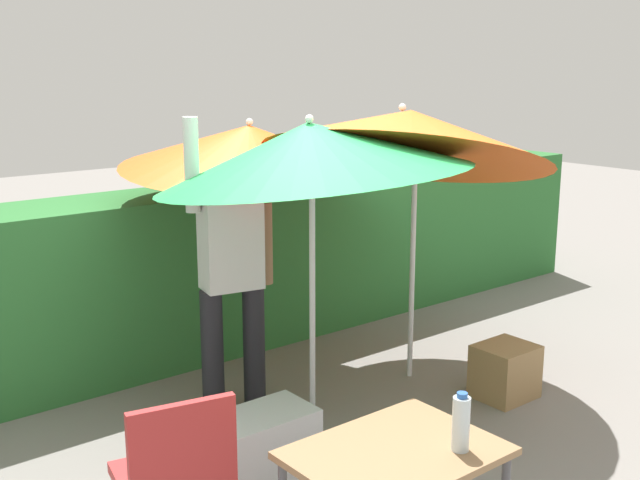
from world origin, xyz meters
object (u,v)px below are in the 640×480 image
Objects in this scene: umbrella_rainbow at (409,135)px; chair_plastic at (176,476)px; cooler_box at (263,446)px; person_vendor at (231,270)px; bottle_water at (461,423)px; folding_table at (395,470)px; umbrella_orange at (248,148)px; umbrella_yellow at (311,151)px; crate_cardboard at (505,371)px.

umbrella_rainbow reaches higher than chair_plastic.
cooler_box is at bearing 32.62° from chair_plastic.
person_vendor reaches higher than cooler_box.
bottle_water is (-1.58, -1.90, -0.88)m from umbrella_rainbow.
chair_plastic is at bearing -147.38° from cooler_box.
umbrella_rainbow is at bearing 44.45° from folding_table.
person_vendor is at bearing -133.78° from umbrella_orange.
umbrella_rainbow is 1.50m from person_vendor.
folding_table is 0.32m from bottle_water.
umbrella_yellow is (-0.95, -0.16, -0.02)m from umbrella_rainbow.
umbrella_yellow is at bearing 32.09° from cooler_box.
umbrella_yellow is 2.06m from chair_plastic.
crate_cardboard is at bearing 7.90° from chair_plastic.
umbrella_orange is 4.87× the size of crate_cardboard.
chair_plastic reaches higher than crate_cardboard.
person_vendor is at bearing 168.75° from umbrella_rainbow.
folding_table is (-0.98, -2.48, -0.99)m from umbrella_orange.
chair_plastic is (-1.12, -1.31, -0.42)m from person_vendor.
bottle_water is at bearing -146.79° from crate_cardboard.
umbrella_yellow is 1.06× the size of person_vendor.
folding_table is (0.61, -0.68, 0.12)m from chair_plastic.
umbrella_yellow is at bearing -100.21° from umbrella_orange.
cooler_box is at bearing -147.91° from umbrella_yellow.
umbrella_rainbow is at bearing -42.94° from umbrella_orange.
umbrella_rainbow is at bearing 50.23° from bottle_water.
umbrella_orange reaches higher than folding_table.
umbrella_orange is 2.64m from chair_plastic.
person_vendor is at bearing 75.55° from folding_table.
crate_cardboard is at bearing -53.64° from umbrella_orange.
bottle_water reaches higher than chair_plastic.
cooler_box is (-0.64, -0.40, -1.50)m from umbrella_yellow.
crate_cardboard is 2.33m from folding_table.
chair_plastic is at bearing -147.62° from umbrella_yellow.
person_vendor is 3.44× the size of cooler_box.
crate_cardboard is at bearing -31.81° from person_vendor.
folding_table is at bearing -104.45° from person_vendor.
folding_table is at bearing -98.58° from cooler_box.
folding_table is (-2.03, -1.05, 0.45)m from crate_cardboard.
cooler_box is 0.68× the size of folding_table.
bottle_water reaches higher than cooler_box.
umbrella_rainbow is at bearing 9.28° from umbrella_yellow.
umbrella_rainbow reaches higher than person_vendor.
umbrella_rainbow is 2.27m from cooler_box.
umbrella_yellow is 0.91m from person_vendor.
umbrella_yellow is 2.49× the size of folding_table.
bottle_water is at bearing -109.73° from umbrella_yellow.
person_vendor is at bearing 49.52° from chair_plastic.
cooler_box is 1.27m from folding_table.
cooler_box reaches higher than crate_cardboard.
umbrella_orange is 7.69× the size of bottle_water.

